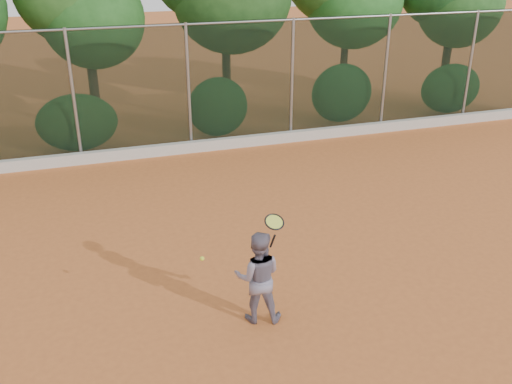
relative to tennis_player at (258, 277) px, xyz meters
name	(u,v)px	position (x,y,z in m)	size (l,w,h in m)	color
ground	(273,278)	(0.61, 1.01, -0.76)	(80.00, 80.00, 0.00)	#C6662E
concrete_curb	(193,147)	(0.61, 7.83, -0.61)	(24.00, 0.20, 0.30)	#BCB8AE
tennis_player	(258,277)	(0.00, 0.00, 0.00)	(0.74, 0.58, 1.52)	slate
chainlink_fence	(188,85)	(0.61, 8.01, 1.10)	(24.09, 0.09, 3.50)	black
tennis_racket	(274,224)	(0.20, -0.14, 0.95)	(0.33, 0.30, 0.57)	black
tennis_ball_in_flight	(202,259)	(-0.90, -0.19, 0.60)	(0.07, 0.07, 0.07)	#CCD931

